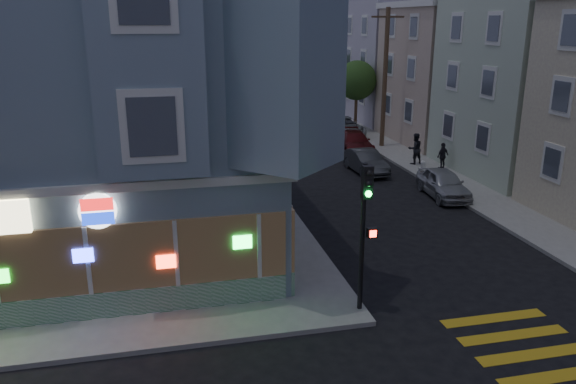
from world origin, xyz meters
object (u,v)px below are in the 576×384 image
object	(u,v)px
utility_pole	(385,76)
street_tree_near	(357,81)
parked_car_d	(343,127)
pedestrian_b	(443,156)
parked_car_c	(354,142)
fire_hydrant	(423,167)
traffic_signal	(365,214)
parked_car_b	(366,161)
pedestrian_a	(415,149)
street_tree_far	(327,72)
parked_car_a	(443,183)

from	to	relation	value
utility_pole	street_tree_near	distance (m)	6.06
parked_car_d	street_tree_near	bearing A→B (deg)	47.89
pedestrian_b	parked_car_c	xyz separation A→B (m)	(-3.25, 5.90, -0.25)
fire_hydrant	traffic_signal	bearing A→B (deg)	-121.98
parked_car_b	parked_car_c	size ratio (longest dim) A/B	0.87
parked_car_c	fire_hydrant	size ratio (longest dim) A/B	5.58
parked_car_c	fire_hydrant	world-z (taller)	parked_car_c
pedestrian_b	traffic_signal	size ratio (longest dim) A/B	0.34
pedestrian_b	pedestrian_a	bearing A→B (deg)	-77.86
street_tree_near	street_tree_far	world-z (taller)	same
pedestrian_a	parked_car_b	bearing A→B (deg)	5.60
street_tree_near	parked_car_b	world-z (taller)	street_tree_near
traffic_signal	fire_hydrant	xyz separation A→B (m)	(8.48, 13.58, -2.56)
parked_car_b	street_tree_far	bearing A→B (deg)	76.89
street_tree_far	parked_car_d	world-z (taller)	street_tree_far
utility_pole	parked_car_c	size ratio (longest dim) A/B	1.97
utility_pole	parked_car_d	size ratio (longest dim) A/B	1.76
parked_car_c	traffic_signal	bearing A→B (deg)	-104.23
utility_pole	street_tree_near	size ratio (longest dim) A/B	1.70
fire_hydrant	street_tree_near	bearing A→B (deg)	86.24
pedestrian_b	traffic_signal	xyz separation A→B (m)	(-10.18, -14.58, 2.23)
pedestrian_b	traffic_signal	distance (m)	17.92
parked_car_d	traffic_signal	bearing A→B (deg)	-105.90
parked_car_a	traffic_signal	world-z (taller)	traffic_signal
street_tree_far	pedestrian_b	distance (m)	20.92
parked_car_c	parked_car_b	bearing A→B (deg)	-98.02
utility_pole	parked_car_c	distance (m)	4.77
pedestrian_b	traffic_signal	bearing A→B (deg)	31.03
utility_pole	parked_car_b	xyz separation A→B (m)	(-3.40, -5.99, -4.15)
pedestrian_b	parked_car_a	size ratio (longest dim) A/B	0.38
pedestrian_b	street_tree_near	bearing A→B (deg)	-110.43
pedestrian_a	parked_car_a	bearing A→B (deg)	71.26
parked_car_a	parked_car_b	bearing A→B (deg)	116.89
street_tree_near	traffic_signal	world-z (taller)	street_tree_near
parked_car_d	parked_car_a	bearing A→B (deg)	-88.84
street_tree_far	parked_car_d	bearing A→B (deg)	-98.89
parked_car_b	parked_car_d	size ratio (longest dim) A/B	0.77
street_tree_far	parked_car_d	xyz separation A→B (m)	(-1.50, -9.59, -3.22)
parked_car_c	fire_hydrant	xyz separation A→B (m)	(1.55, -6.89, -0.08)
parked_car_b	fire_hydrant	size ratio (longest dim) A/B	4.83
utility_pole	parked_car_a	world-z (taller)	utility_pole
pedestrian_a	parked_car_d	bearing A→B (deg)	-89.49
utility_pole	street_tree_far	bearing A→B (deg)	89.18
parked_car_d	parked_car_c	bearing A→B (deg)	-99.16
street_tree_far	pedestrian_b	world-z (taller)	street_tree_far
utility_pole	pedestrian_a	distance (m)	6.44
parked_car_a	traffic_signal	size ratio (longest dim) A/B	0.91
street_tree_far	traffic_signal	bearing A→B (deg)	-104.90
parked_car_a	parked_car_d	bearing A→B (deg)	94.90
pedestrian_a	fire_hydrant	distance (m)	2.57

